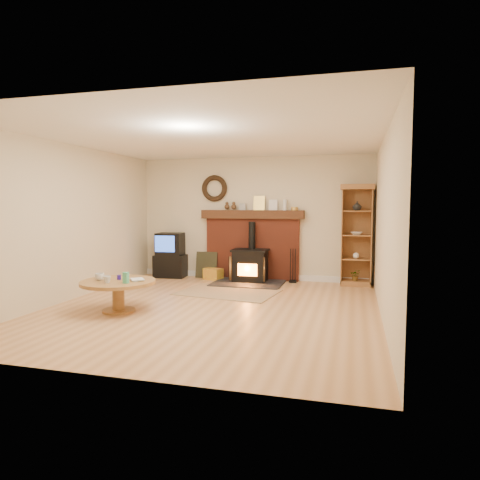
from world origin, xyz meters
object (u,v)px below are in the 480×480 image
(wood_stove, at_px, (250,267))
(coffee_table, at_px, (118,286))
(tv_unit, at_px, (170,256))
(curio_cabinet, at_px, (356,235))

(wood_stove, height_order, coffee_table, wood_stove)
(wood_stove, distance_m, tv_unit, 1.87)
(wood_stove, relative_size, curio_cabinet, 0.70)
(tv_unit, xyz_separation_m, curio_cabinet, (3.95, 0.09, 0.53))
(curio_cabinet, bearing_deg, tv_unit, -178.74)
(curio_cabinet, distance_m, coffee_table, 4.68)
(wood_stove, bearing_deg, tv_unit, 173.89)
(tv_unit, bearing_deg, coffee_table, -80.40)
(coffee_table, bearing_deg, tv_unit, 99.60)
(tv_unit, height_order, coffee_table, tv_unit)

